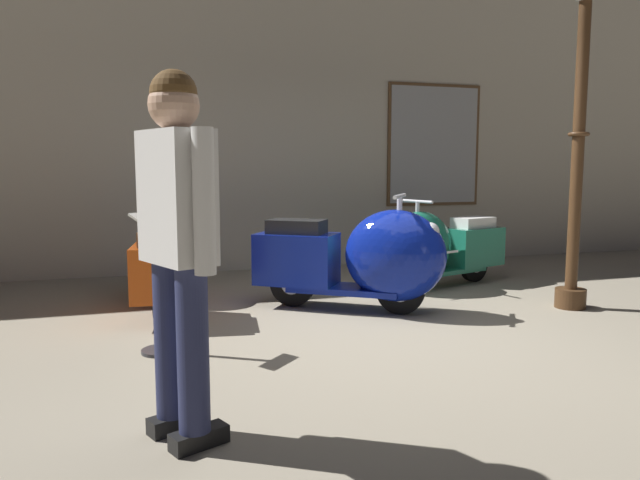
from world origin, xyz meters
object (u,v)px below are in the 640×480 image
object	(u,v)px
scooter_1	(364,258)
lamppost	(580,105)
info_stanchion	(160,295)
visitor_1	(178,232)
scooter_0	(166,256)
scooter_2	(436,248)

from	to	relation	value
scooter_1	lamppost	size ratio (longest dim) A/B	0.56
lamppost	info_stanchion	xyz separation A→B (m)	(-3.72, -0.27, -1.45)
lamppost	info_stanchion	size ratio (longest dim) A/B	3.09
visitor_1	info_stanchion	world-z (taller)	visitor_1
scooter_0	info_stanchion	distance (m)	1.54
scooter_2	lamppost	xyz separation A→B (m)	(0.76, -1.22, 1.42)
visitor_1	info_stanchion	xyz separation A→B (m)	(-0.04, 1.45, -0.60)
scooter_1	info_stanchion	xyz separation A→B (m)	(-1.82, -0.72, -0.08)
scooter_2	info_stanchion	world-z (taller)	info_stanchion
scooter_0	scooter_1	world-z (taller)	scooter_1
info_stanchion	lamppost	bearing A→B (deg)	4.22
scooter_0	scooter_2	xyz separation A→B (m)	(2.85, -0.04, -0.02)
scooter_2	visitor_1	world-z (taller)	visitor_1
scooter_0	lamppost	bearing A→B (deg)	-101.53
scooter_0	lamppost	size ratio (longest dim) A/B	0.56
scooter_0	info_stanchion	world-z (taller)	scooter_0
scooter_2	visitor_1	xyz separation A→B (m)	(-2.92, -2.94, 0.57)
lamppost	visitor_1	xyz separation A→B (m)	(-3.68, -1.72, -0.85)
lamppost	scooter_0	bearing A→B (deg)	160.67
scooter_1	info_stanchion	size ratio (longest dim) A/B	1.73
scooter_1	visitor_1	distance (m)	2.85
scooter_0	visitor_1	distance (m)	3.04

